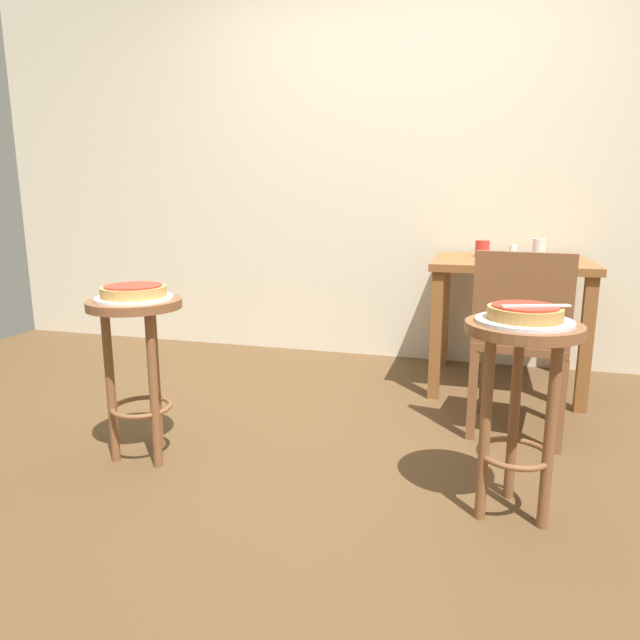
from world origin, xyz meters
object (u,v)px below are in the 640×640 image
Objects in this scene: serving_plate_foreground at (524,321)px; dining_table at (509,281)px; condiment_shaker at (513,251)px; wooden_chair at (521,337)px; stool_foreground at (520,376)px; pizza_foreground at (525,312)px; serving_plate_middle at (134,298)px; cup_near_edge at (539,251)px; stool_middle at (137,343)px; pizza_middle at (134,291)px; pizza_server_knife at (536,306)px; cup_far_edge at (482,248)px.

dining_table is (0.02, 1.44, -0.07)m from serving_plate_foreground.
wooden_chair reaches higher than condiment_shaker.
condiment_shaker is at bearing 88.84° from stool_foreground.
pizza_foreground is 0.77× the size of serving_plate_middle.
cup_near_edge reaches higher than serving_plate_foreground.
wooden_chair is at bearing 23.59° from stool_middle.
pizza_middle is (-1.46, 0.04, 0.03)m from serving_plate_foreground.
dining_table reaches higher than serving_plate_foreground.
stool_foreground is 2.67× the size of pizza_middle.
dining_table is 0.18m from condiment_shaker.
pizza_foreground is 1.47m from stool_middle.
pizza_server_knife is (0.03, -0.02, 0.24)m from stool_foreground.
stool_foreground is 1.26m from cup_near_edge.
dining_table is at bearing 43.67° from stool_middle.
wooden_chair reaches higher than dining_table.
pizza_foreground is at bearing -96.59° from cup_near_edge.
pizza_server_knife is (-0.02, -0.71, 0.27)m from wooden_chair.
cup_far_edge is (-0.14, 1.54, 0.08)m from pizza_foreground.
wooden_chair is (1.50, 0.66, -0.24)m from pizza_middle.
serving_plate_foreground is 2.37× the size of cup_near_edge.
pizza_foreground and pizza_middle have the same top height.
cup_near_edge is (0.14, 1.22, 0.12)m from serving_plate_foreground.
cup_far_edge is (-0.28, 0.32, -0.02)m from cup_near_edge.
serving_plate_middle is at bearing -136.33° from dining_table.
wooden_chair is (-0.09, -0.52, -0.33)m from cup_near_edge.
serving_plate_foreground is 1.44m from dining_table.
cup_near_edge reaches higher than stool_foreground.
dining_table is 3.81× the size of pizza_server_knife.
serving_plate_middle is at bearing -165.96° from pizza_middle.
cup_far_edge is at bearing 48.71° from pizza_middle.
stool_middle is (-1.46, 0.04, -0.21)m from pizza_foreground.
stool_middle is (-1.46, 0.04, -0.18)m from serving_plate_foreground.
pizza_foreground is 0.35× the size of stool_middle.
serving_plate_middle is (0.00, 0.00, 0.18)m from stool_middle.
serving_plate_foreground is 0.36× the size of wooden_chair.
dining_table is 0.32m from cup_near_edge.
stool_foreground is 2.88× the size of pizza_foreground.
cup_near_edge is 0.63m from wooden_chair.
cup_near_edge reaches higher than wooden_chair.
serving_plate_foreground is at bearing -94.05° from wooden_chair.
stool_middle is at bearing -136.33° from dining_table.
pizza_middle is 2.10m from condiment_shaker.
cup_far_edge reaches higher than stool_middle.
stool_foreground is at bearing -94.05° from wooden_chair.
cup_far_edge reaches higher than dining_table.
wooden_chair reaches higher than serving_plate_middle.
wooden_chair is (0.05, 0.69, -0.21)m from serving_plate_foreground.
pizza_middle is at bearing 157.93° from pizza_server_knife.
cup_far_edge is 0.92m from wooden_chair.
pizza_foreground is at bearing -1.42° from stool_middle.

